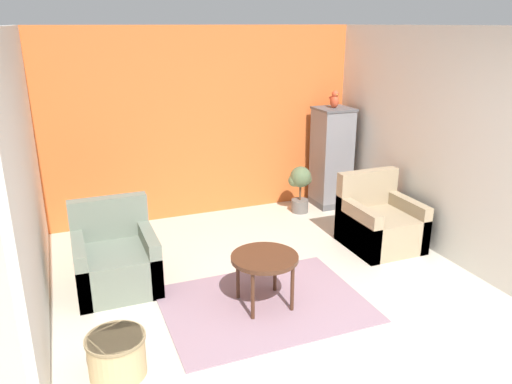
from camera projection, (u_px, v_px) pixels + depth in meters
The scene contains 12 objects.
ground_plane at pixel (345, 372), 3.85m from camera, with size 20.00×20.00×0.00m, color beige.
wall_back_accent at pixel (204, 124), 6.72m from camera, with size 4.35×0.06×2.54m.
wall_left at pixel (26, 180), 4.32m from camera, with size 0.06×3.70×2.54m.
wall_right at pixel (426, 139), 5.82m from camera, with size 0.06×3.70×2.54m.
area_rug at pixel (264, 304), 4.77m from camera, with size 1.89×1.40×0.01m.
coffee_table at pixel (265, 261), 4.63m from camera, with size 0.63×0.63×0.52m.
armchair_left at pixel (116, 261), 5.03m from camera, with size 0.79×0.82×0.86m.
armchair_right at pixel (379, 224), 5.97m from camera, with size 0.79×0.82×0.86m.
birdcage at pixel (331, 158), 7.18m from camera, with size 0.49×0.49×1.44m.
parrot at pixel (334, 100), 6.91m from camera, with size 0.11×0.21×0.25m.
potted_plant at pixel (300, 184), 6.99m from camera, with size 0.32×0.29×0.67m.
wicker_basket at pixel (117, 354), 3.78m from camera, with size 0.45×0.45×0.33m.
Camera 1 is at (-1.83, -2.71, 2.56)m, focal length 35.00 mm.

